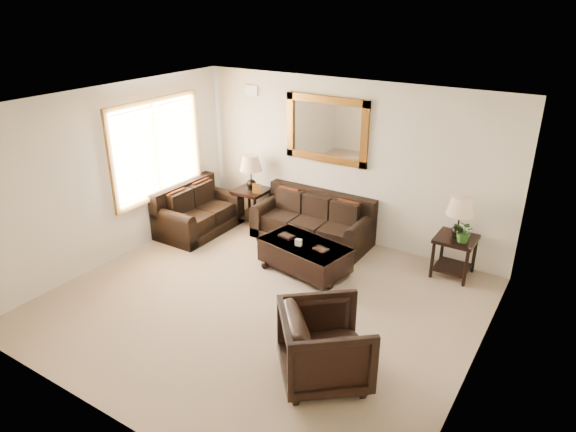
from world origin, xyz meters
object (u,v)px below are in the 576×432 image
Objects in this scene: loveseat at (197,214)px; coffee_table at (305,254)px; armchair at (325,342)px; end_table_right at (458,225)px; sofa at (313,224)px; end_table_left at (251,179)px.

loveseat reaches higher than coffee_table.
loveseat is 2.39m from coffee_table.
armchair is (1.40, -1.93, 0.19)m from coffee_table.
end_table_right reaches higher than coffee_table.
armchair is (1.82, -2.95, 0.17)m from sofa.
loveseat is 4.42m from end_table_right.
loveseat is 1.19× the size of end_table_right.
sofa is 1.34× the size of loveseat.
end_table_right reaches higher than sofa.
end_table_left reaches higher than loveseat.
end_table_right is (2.36, 0.07, 0.52)m from sofa.
armchair is at bearing -43.64° from end_table_left.
end_table_left reaches higher than sofa.
coffee_table is at bearing -150.70° from end_table_right.
end_table_left is 2.14m from coffee_table.
end_table_left is at bearing -36.33° from loveseat.
loveseat is at bearing -169.04° from end_table_right.
loveseat is (-1.95, -0.76, 0.01)m from sofa.
end_table_left is 3.70m from end_table_right.
end_table_right is at bearing 1.73° from sofa.
armchair is (3.77, -2.19, 0.16)m from loveseat.
sofa is 1.44m from end_table_left.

